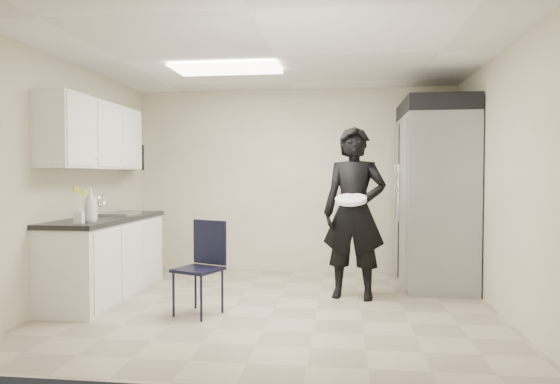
# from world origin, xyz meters

# --- Properties ---
(floor) EXTENTS (4.50, 4.50, 0.00)m
(floor) POSITION_xyz_m (0.00, 0.00, 0.00)
(floor) COLOR tan
(floor) RESTS_ON ground
(ceiling) EXTENTS (4.50, 4.50, 0.00)m
(ceiling) POSITION_xyz_m (0.00, 0.00, 2.60)
(ceiling) COLOR silver
(ceiling) RESTS_ON back_wall
(back_wall) EXTENTS (4.50, 0.00, 4.50)m
(back_wall) POSITION_xyz_m (0.00, 2.00, 1.30)
(back_wall) COLOR beige
(back_wall) RESTS_ON floor
(left_wall) EXTENTS (0.00, 4.00, 4.00)m
(left_wall) POSITION_xyz_m (-2.25, 0.00, 1.30)
(left_wall) COLOR beige
(left_wall) RESTS_ON floor
(right_wall) EXTENTS (0.00, 4.00, 4.00)m
(right_wall) POSITION_xyz_m (2.25, 0.00, 1.30)
(right_wall) COLOR beige
(right_wall) RESTS_ON floor
(ceiling_panel) EXTENTS (1.20, 0.60, 0.02)m
(ceiling_panel) POSITION_xyz_m (-0.60, 0.40, 2.57)
(ceiling_panel) COLOR white
(ceiling_panel) RESTS_ON ceiling
(lower_counter) EXTENTS (0.60, 1.90, 0.86)m
(lower_counter) POSITION_xyz_m (-1.95, 0.20, 0.43)
(lower_counter) COLOR silver
(lower_counter) RESTS_ON floor
(countertop) EXTENTS (0.64, 1.95, 0.05)m
(countertop) POSITION_xyz_m (-1.95, 0.20, 0.89)
(countertop) COLOR black
(countertop) RESTS_ON lower_counter
(sink) EXTENTS (0.42, 0.40, 0.14)m
(sink) POSITION_xyz_m (-1.93, 0.45, 0.87)
(sink) COLOR gray
(sink) RESTS_ON countertop
(faucet) EXTENTS (0.02, 0.02, 0.24)m
(faucet) POSITION_xyz_m (-2.13, 0.45, 1.02)
(faucet) COLOR silver
(faucet) RESTS_ON countertop
(upper_cabinets) EXTENTS (0.35, 1.80, 0.75)m
(upper_cabinets) POSITION_xyz_m (-2.08, 0.20, 1.83)
(upper_cabinets) COLOR silver
(upper_cabinets) RESTS_ON left_wall
(towel_dispenser) EXTENTS (0.22, 0.30, 0.35)m
(towel_dispenser) POSITION_xyz_m (-2.14, 1.35, 1.62)
(towel_dispenser) COLOR black
(towel_dispenser) RESTS_ON left_wall
(notice_sticker_left) EXTENTS (0.00, 0.12, 0.07)m
(notice_sticker_left) POSITION_xyz_m (-2.24, 0.10, 1.22)
(notice_sticker_left) COLOR yellow
(notice_sticker_left) RESTS_ON left_wall
(notice_sticker_right) EXTENTS (0.00, 0.12, 0.07)m
(notice_sticker_right) POSITION_xyz_m (-2.24, 0.30, 1.18)
(notice_sticker_right) COLOR yellow
(notice_sticker_right) RESTS_ON left_wall
(commercial_fridge) EXTENTS (0.80, 1.35, 2.10)m
(commercial_fridge) POSITION_xyz_m (1.83, 1.27, 1.05)
(commercial_fridge) COLOR gray
(commercial_fridge) RESTS_ON floor
(fridge_compressor) EXTENTS (0.80, 1.35, 0.20)m
(fridge_compressor) POSITION_xyz_m (1.83, 1.27, 2.20)
(fridge_compressor) COLOR black
(fridge_compressor) RESTS_ON commercial_fridge
(folding_chair) EXTENTS (0.52, 0.52, 0.90)m
(folding_chair) POSITION_xyz_m (-0.72, -0.37, 0.45)
(folding_chair) COLOR black
(folding_chair) RESTS_ON floor
(man_tuxedo) EXTENTS (0.77, 0.58, 1.92)m
(man_tuxedo) POSITION_xyz_m (0.83, 0.50, 0.96)
(man_tuxedo) COLOR black
(man_tuxedo) RESTS_ON floor
(bucket_lid) EXTENTS (0.39, 0.39, 0.04)m
(bucket_lid) POSITION_xyz_m (0.78, 0.25, 1.12)
(bucket_lid) COLOR white
(bucket_lid) RESTS_ON man_tuxedo
(soap_bottle_a) EXTENTS (0.15, 0.15, 0.34)m
(soap_bottle_a) POSITION_xyz_m (-1.82, -0.40, 1.08)
(soap_bottle_a) COLOR silver
(soap_bottle_a) RESTS_ON countertop
(soap_bottle_b) EXTENTS (0.09, 0.09, 0.18)m
(soap_bottle_b) POSITION_xyz_m (-1.85, -0.55, 1.00)
(soap_bottle_b) COLOR #B6B8C3
(soap_bottle_b) RESTS_ON countertop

